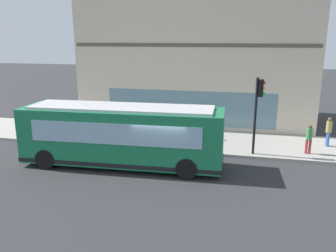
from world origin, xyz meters
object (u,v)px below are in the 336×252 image
object	(u,v)px
fire_hydrant	(216,134)
pedestrian_near_building_entrance	(309,137)
newspaper_vending_box	(120,129)
pedestrian_by_light_pole	(329,130)
traffic_light_near_corner	(258,102)
city_bus_nearside	(122,136)
pedestrian_near_hydrant	(84,116)

from	to	relation	value
fire_hydrant	pedestrian_near_building_entrance	world-z (taller)	pedestrian_near_building_entrance
fire_hydrant	newspaper_vending_box	world-z (taller)	newspaper_vending_box
pedestrian_by_light_pole	newspaper_vending_box	world-z (taller)	pedestrian_by_light_pole
traffic_light_near_corner	newspaper_vending_box	size ratio (longest dim) A/B	4.63
city_bus_nearside	pedestrian_near_building_entrance	distance (m)	10.06
pedestrian_near_building_entrance	pedestrian_near_hydrant	world-z (taller)	pedestrian_near_hydrant
city_bus_nearside	traffic_light_near_corner	distance (m)	7.34
traffic_light_near_corner	pedestrian_near_hydrant	distance (m)	11.74
pedestrian_near_building_entrance	newspaper_vending_box	world-z (taller)	pedestrian_near_building_entrance
city_bus_nearside	fire_hydrant	bearing A→B (deg)	-39.82
city_bus_nearside	pedestrian_near_hydrant	size ratio (longest dim) A/B	5.82
traffic_light_near_corner	pedestrian_near_hydrant	size ratio (longest dim) A/B	2.39
traffic_light_near_corner	newspaper_vending_box	xyz separation A→B (m)	(1.69, 8.47, -2.45)
fire_hydrant	pedestrian_near_building_entrance	size ratio (longest dim) A/B	0.45
traffic_light_near_corner	city_bus_nearside	bearing A→B (deg)	113.47
traffic_light_near_corner	newspaper_vending_box	distance (m)	8.98
pedestrian_by_light_pole	fire_hydrant	bearing A→B (deg)	91.29
traffic_light_near_corner	pedestrian_near_hydrant	world-z (taller)	traffic_light_near_corner
newspaper_vending_box	fire_hydrant	bearing A→B (deg)	-85.08
traffic_light_near_corner	fire_hydrant	distance (m)	4.11
pedestrian_near_building_entrance	pedestrian_near_hydrant	bearing A→B (deg)	82.97
city_bus_nearside	pedestrian_near_building_entrance	xyz separation A→B (m)	(3.56, -9.40, -0.47)
pedestrian_near_hydrant	pedestrian_near_building_entrance	bearing A→B (deg)	-97.03
city_bus_nearside	newspaper_vending_box	xyz separation A→B (m)	(4.55, 1.88, -0.95)
city_bus_nearside	newspaper_vending_box	world-z (taller)	city_bus_nearside
pedestrian_near_hydrant	pedestrian_by_light_pole	xyz separation A→B (m)	(-0.07, -15.45, -0.02)
pedestrian_near_building_entrance	fire_hydrant	bearing A→B (deg)	73.57
pedestrian_near_hydrant	traffic_light_near_corner	bearing A→B (deg)	-102.15
fire_hydrant	newspaper_vending_box	size ratio (longest dim) A/B	0.82
city_bus_nearside	pedestrian_near_building_entrance	bearing A→B (deg)	-69.25
pedestrian_near_hydrant	pedestrian_by_light_pole	size ratio (longest dim) A/B	1.02
fire_hydrant	pedestrian_near_building_entrance	bearing A→B (deg)	-106.43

